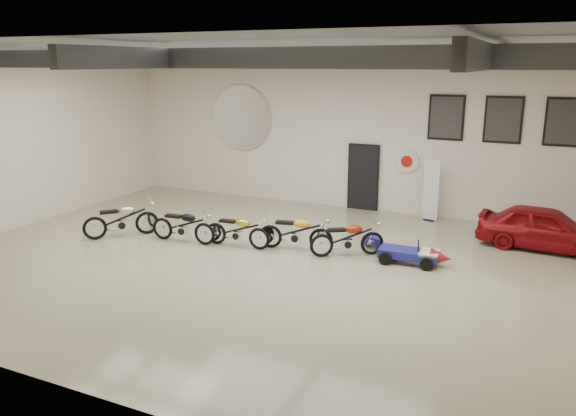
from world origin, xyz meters
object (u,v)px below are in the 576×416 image
at_px(motorcycle_silver, 121,219).
at_px(motorcycle_gold, 237,230).
at_px(motorcycle_black, 183,225).
at_px(motorcycle_red, 347,238).
at_px(go_kart, 415,251).
at_px(banner_stand, 431,191).
at_px(vintage_car, 545,228).
at_px(motorcycle_yellow, 295,231).

relative_size(motorcycle_silver, motorcycle_gold, 1.11).
height_order(motorcycle_black, motorcycle_red, motorcycle_black).
xyz_separation_m(motorcycle_silver, go_kart, (7.86, 1.24, -0.20)).
bearing_deg(banner_stand, motorcycle_red, -91.71).
xyz_separation_m(go_kart, vintage_car, (2.78, 2.53, 0.25)).
relative_size(motorcycle_gold, go_kart, 1.04).
relative_size(motorcycle_silver, go_kart, 1.15).
distance_m(banner_stand, motorcycle_black, 7.47).
xyz_separation_m(banner_stand, go_kart, (0.45, -4.03, -0.62)).
relative_size(motorcycle_silver, motorcycle_red, 1.08).
bearing_deg(motorcycle_gold, motorcycle_black, -172.95).
bearing_deg(banner_stand, motorcycle_black, -123.72).
relative_size(motorcycle_yellow, motorcycle_red, 1.03).
height_order(motorcycle_silver, motorcycle_black, motorcycle_silver).
distance_m(motorcycle_black, motorcycle_gold, 1.54).
height_order(banner_stand, go_kart, banner_stand).
height_order(motorcycle_red, vintage_car, vintage_car).
bearing_deg(vintage_car, go_kart, 136.36).
xyz_separation_m(motorcycle_yellow, vintage_car, (5.81, 2.76, 0.07)).
height_order(go_kart, vintage_car, vintage_car).
relative_size(motorcycle_gold, motorcycle_yellow, 0.95).
bearing_deg(banner_stand, motorcycle_silver, -129.89).
xyz_separation_m(motorcycle_gold, go_kart, (4.51, 0.65, -0.15)).
bearing_deg(motorcycle_black, motorcycle_gold, 7.06).
height_order(motorcycle_silver, motorcycle_gold, motorcycle_silver).
distance_m(motorcycle_gold, go_kart, 4.56).
height_order(banner_stand, vintage_car, banner_stand).
distance_m(motorcycle_silver, motorcycle_gold, 3.40).
height_order(banner_stand, motorcycle_black, banner_stand).
relative_size(motorcycle_gold, vintage_car, 0.54).
distance_m(go_kart, vintage_car, 3.76).
distance_m(motorcycle_silver, go_kart, 7.96).
relative_size(motorcycle_silver, vintage_car, 0.60).
distance_m(banner_stand, motorcycle_gold, 6.22).
distance_m(banner_stand, motorcycle_yellow, 5.00).
xyz_separation_m(banner_stand, vintage_car, (3.22, -1.50, -0.37)).
xyz_separation_m(banner_stand, motorcycle_black, (-5.58, -4.95, -0.45)).
bearing_deg(banner_stand, vintage_car, -10.26).
bearing_deg(motorcycle_yellow, motorcycle_black, -178.45).
xyz_separation_m(motorcycle_silver, motorcycle_yellow, (4.83, 1.00, -0.02)).
distance_m(motorcycle_black, motorcycle_red, 4.42).
height_order(motorcycle_black, go_kart, motorcycle_black).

